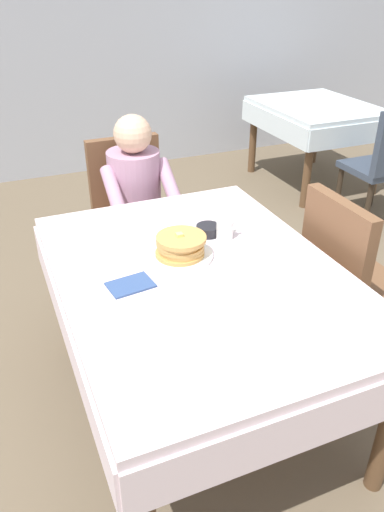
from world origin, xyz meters
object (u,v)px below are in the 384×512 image
at_px(spoon_near_edge, 202,298).
at_px(plate_breakfast, 180,255).
at_px(dining_table_main, 200,289).
at_px(cup_coffee, 225,229).
at_px(fork_left_of_plate, 138,268).
at_px(knife_right_of_plate, 222,250).
at_px(breakfast_stack, 180,245).
at_px(diner_person, 137,194).
at_px(chair_diner, 131,206).
at_px(bowl_butter, 208,230).
at_px(chair_right_side, 348,275).
at_px(background_table_far, 316,117).

bearing_deg(spoon_near_edge, plate_breakfast, 70.14).
height_order(dining_table_main, cup_coffee, cup_coffee).
distance_m(cup_coffee, fork_left_of_plate, 0.45).
bearing_deg(plate_breakfast, dining_table_main, -75.21).
relative_size(plate_breakfast, spoon_near_edge, 1.87).
bearing_deg(dining_table_main, spoon_near_edge, -111.22).
distance_m(plate_breakfast, cup_coffee, 0.27).
xyz_separation_m(dining_table_main, knife_right_of_plate, (0.16, 0.11, 0.09)).
bearing_deg(breakfast_stack, spoon_near_edge, -97.16).
xyz_separation_m(diner_person, knife_right_of_plate, (0.11, -0.90, 0.07)).
height_order(chair_diner, cup_coffee, chair_diner).
height_order(diner_person, fork_left_of_plate, diner_person).
xyz_separation_m(cup_coffee, spoon_near_edge, (-0.29, -0.40, -0.04)).
relative_size(fork_left_of_plate, spoon_near_edge, 1.20).
height_order(breakfast_stack, spoon_near_edge, breakfast_stack).
bearing_deg(chair_diner, bowl_butter, 97.15).
distance_m(chair_right_side, bowl_butter, 0.71).
bearing_deg(dining_table_main, bowl_butter, 59.56).
height_order(chair_diner, background_table_far, chair_diner).
xyz_separation_m(diner_person, breakfast_stack, (-0.08, -0.89, 0.13)).
bearing_deg(breakfast_stack, knife_right_of_plate, -4.64).
xyz_separation_m(breakfast_stack, background_table_far, (2.14, 2.06, -0.18)).
height_order(chair_diner, breakfast_stack, chair_diner).
height_order(breakfast_stack, cup_coffee, breakfast_stack).
bearing_deg(spoon_near_edge, diner_person, 71.14).
height_order(cup_coffee, knife_right_of_plate, cup_coffee).
bearing_deg(bowl_butter, cup_coffee, -47.14).
bearing_deg(spoon_near_edge, bowl_butter, 49.99).
xyz_separation_m(chair_right_side, knife_right_of_plate, (-0.62, 0.11, 0.21)).
bearing_deg(bowl_butter, dining_table_main, -120.44).
height_order(dining_table_main, background_table_far, same).
height_order(plate_breakfast, cup_coffee, cup_coffee).
height_order(plate_breakfast, spoon_near_edge, plate_breakfast).
bearing_deg(cup_coffee, chair_right_side, -21.06).
xyz_separation_m(chair_diner, chair_right_side, (0.72, -1.17, 0.00)).
height_order(plate_breakfast, background_table_far, plate_breakfast).
bearing_deg(bowl_butter, diner_person, 98.64).
bearing_deg(bowl_butter, spoon_near_edge, -116.89).
distance_m(diner_person, fork_left_of_plate, 0.95).
height_order(breakfast_stack, background_table_far, breakfast_stack).
bearing_deg(fork_left_of_plate, background_table_far, -50.75).
bearing_deg(background_table_far, breakfast_stack, -136.03).
bearing_deg(fork_left_of_plate, chair_right_side, -98.87).
relative_size(chair_diner, background_table_far, 0.83).
bearing_deg(dining_table_main, chair_diner, 87.64).
bearing_deg(background_table_far, chair_right_side, -121.37).
xyz_separation_m(chair_diner, diner_person, (0.00, -0.16, 0.14)).
relative_size(dining_table_main, chair_diner, 1.64).
bearing_deg(fork_left_of_plate, dining_table_main, -118.87).
bearing_deg(breakfast_stack, chair_right_side, -8.97).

